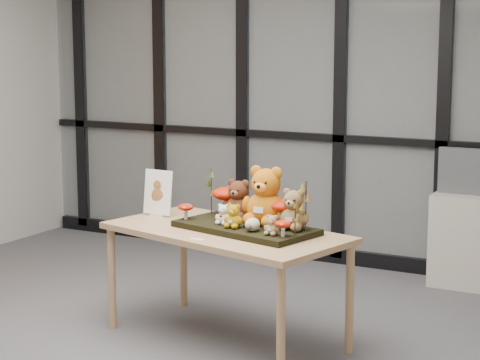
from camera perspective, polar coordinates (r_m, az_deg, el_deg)
The scene contains 25 objects.
floor at distance 5.47m, azimuth -7.96°, elevation -10.67°, with size 5.00×5.00×0.00m, color #58585D.
room_shell at distance 5.15m, azimuth -8.38°, elevation 7.18°, with size 5.00×5.00×5.00m.
glass_partition at distance 7.30m, azimuth 3.30°, elevation 5.81°, with size 4.90×0.06×2.78m.
display_table at distance 5.33m, azimuth -0.94°, elevation -3.98°, with size 1.63×1.08×0.70m.
diorama_tray at distance 5.28m, azimuth 0.37°, elevation -3.16°, with size 0.86×0.43×0.04m, color black.
bear_pooh_yellow at distance 5.25m, azimuth 1.73°, elevation -0.83°, with size 0.30×0.27×0.40m, color #C36710, non-canonical shape.
bear_brown_medium at distance 5.42m, azimuth -0.09°, elevation -1.13°, with size 0.21×0.19×0.28m, color #4D2513, non-canonical shape.
bear_tan_back at distance 5.14m, azimuth 3.55°, elevation -1.78°, with size 0.21×0.19×0.27m, color brown, non-canonical shape.
bear_small_yellow at distance 5.19m, azimuth -0.42°, elevation -2.27°, with size 0.12×0.11×0.16m, color #B2810D, non-canonical shape.
bear_white_bow at distance 5.28m, azimuth -1.09°, elevation -2.18°, with size 0.11×0.10×0.14m, color white, non-canonical shape.
bear_beige_small at distance 5.01m, azimuth 2.12°, elevation -2.89°, with size 0.10×0.09×0.13m, color #A28658, non-canonical shape.
plush_cream_hedgehog at distance 5.10m, azimuth 0.82°, elevation -2.90°, with size 0.07×0.06×0.09m, color beige, non-canonical shape.
mushroom_back_left at distance 5.52m, azimuth -0.88°, elevation -1.33°, with size 0.19×0.19×0.21m, color #AA1705, non-canonical shape.
mushroom_back_right at distance 5.21m, azimuth 2.86°, elevation -2.10°, with size 0.17×0.17×0.18m, color #AA1705, non-canonical shape.
mushroom_front_left at distance 5.44m, azimuth -3.58°, elevation -2.01°, with size 0.10×0.10×0.11m, color #AA1705, non-canonical shape.
mushroom_front_right at distance 4.97m, azimuth 2.83°, elevation -3.13°, with size 0.10×0.10×0.11m, color #AA1705, non-canonical shape.
sprig_green_far_left at distance 5.59m, azimuth -1.90°, elevation -0.75°, with size 0.05×0.05×0.29m, color #1C390C, non-canonical shape.
sprig_green_mid_left at distance 5.55m, azimuth -0.65°, elevation -1.25°, with size 0.05×0.05×0.21m, color #1C390C, non-canonical shape.
sprig_dry_far_right at distance 5.08m, azimuth 4.34°, elevation -1.75°, with size 0.05×0.05×0.30m, color brown, non-canonical shape.
sprig_dry_mid_right at distance 5.00m, azimuth 3.63°, elevation -2.46°, with size 0.05×0.05×0.21m, color brown, non-canonical shape.
sprig_green_centre at distance 5.42m, azimuth 1.15°, elevation -1.64°, with size 0.05×0.05×0.19m, color #1C390C, non-canonical shape.
sign_holder at distance 5.73m, azimuth -5.41°, elevation -0.96°, with size 0.21×0.06×0.30m.
label_card at distance 5.07m, azimuth -2.84°, elevation -3.90°, with size 0.08×0.03×0.00m, color white.
cabinet at distance 6.76m, azimuth 14.72°, elevation -3.90°, with size 0.53×0.31×0.71m, color #ADA69B.
monitor at distance 6.68m, azimuth 14.94°, elevation 0.53°, with size 0.49×0.05×0.35m.
Camera 1 is at (3.06, -4.14, 1.87)m, focal length 65.00 mm.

